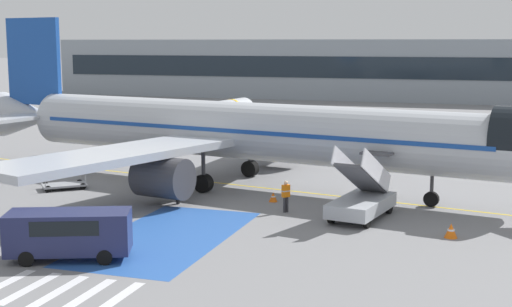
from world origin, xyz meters
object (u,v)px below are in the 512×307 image
terminal_building (401,70)px  airliner (240,131)px  baggage_cart (64,185)px  ground_crew_1 (178,185)px  boarding_stairs_forward (362,199)px  ground_crew_0 (286,194)px  fuel_tanker (234,116)px  service_van_1 (69,231)px  traffic_cone_0 (273,197)px  traffic_cone_1 (451,231)px

terminal_building → airliner: bearing=-91.2°
airliner → baggage_cart: bearing=-55.4°
ground_crew_1 → boarding_stairs_forward: bearing=-92.5°
airliner → baggage_cart: 11.37m
ground_crew_0 → ground_crew_1: size_ratio=0.91×
boarding_stairs_forward → terminal_building: 78.04m
fuel_tanker → ground_crew_1: 30.71m
service_van_1 → ground_crew_1: bearing=-22.0°
traffic_cone_0 → boarding_stairs_forward: bearing=-22.5°
traffic_cone_0 → airliner: bearing=131.0°
boarding_stairs_forward → traffic_cone_0: bearing=168.2°
fuel_tanker → service_van_1: bearing=-70.7°
traffic_cone_1 → ground_crew_1: bearing=170.6°
fuel_tanker → terminal_building: size_ratio=0.08×
ground_crew_1 → traffic_cone_1: (14.90, -2.46, -0.75)m
airliner → ground_crew_1: airliner is taller
baggage_cart → ground_crew_0: (14.64, -1.59, 0.73)m
baggage_cart → traffic_cone_1: 23.62m
fuel_tanker → ground_crew_0: size_ratio=5.20×
airliner → fuel_tanker: (-8.96, 23.79, -1.70)m
traffic_cone_1 → terminal_building: 81.03m
ground_crew_1 → ground_crew_0: bearing=-92.3°
traffic_cone_0 → traffic_cone_1: 11.03m
ground_crew_1 → traffic_cone_0: ground_crew_1 is taller
ground_crew_1 → traffic_cone_1: 15.12m
traffic_cone_0 → terminal_building: terminal_building is taller
ground_crew_1 → fuel_tanker: bearing=11.5°
ground_crew_0 → terminal_building: size_ratio=0.01×
baggage_cart → traffic_cone_1: size_ratio=4.34×
terminal_building → baggage_cart: bearing=-98.6°
service_van_1 → traffic_cone_0: service_van_1 is taller
ground_crew_1 → terminal_building: (3.12, 77.59, 3.57)m
service_van_1 → terminal_building: size_ratio=0.05×
ground_crew_0 → traffic_cone_1: 9.00m
boarding_stairs_forward → ground_crew_0: bearing=-169.7°
fuel_tanker → baggage_cart: fuel_tanker is taller
ground_crew_0 → traffic_cone_0: ground_crew_0 is taller
baggage_cart → ground_crew_1: 8.56m
airliner → baggage_cart: airliner is taller
ground_crew_0 → traffic_cone_1: (8.63, -2.46, -0.64)m
airliner → terminal_building: bearing=-170.5°
terminal_building → fuel_tanker: bearing=-102.4°
baggage_cart → ground_crew_0: 14.74m
boarding_stairs_forward → terminal_building: bearing=106.0°
airliner → traffic_cone_0: bearing=51.7°
baggage_cart → terminal_building: (11.49, 76.00, 4.41)m
airliner → terminal_building: airliner is taller
ground_crew_1 → traffic_cone_1: ground_crew_1 is taller
airliner → ground_crew_0: bearing=48.5°
boarding_stairs_forward → service_van_1: 14.96m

